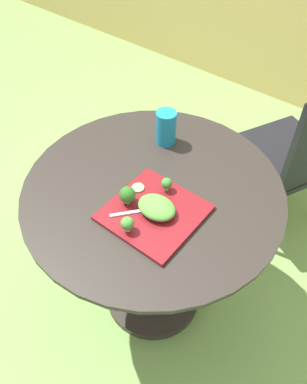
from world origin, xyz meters
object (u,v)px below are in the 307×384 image
object	(u,v)px
drinking_glass	(166,129)
fork	(139,211)
patio_chair	(303,150)
salad_plate	(154,212)

from	to	relation	value
drinking_glass	fork	xyz separation A→B (m)	(0.15, -0.34, -0.04)
patio_chair	fork	size ratio (longest dim) A/B	6.95
patio_chair	salad_plate	size ratio (longest dim) A/B	3.22
drinking_glass	salad_plate	bearing A→B (deg)	-58.69
salad_plate	drinking_glass	distance (m)	0.36
drinking_glass	patio_chair	bearing A→B (deg)	56.11
salad_plate	fork	distance (m)	0.05
patio_chair	salad_plate	bearing A→B (deg)	-102.26
patio_chair	salad_plate	distance (m)	0.91
patio_chair	fork	xyz separation A→B (m)	(-0.22, -0.89, 0.24)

